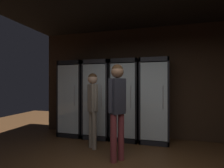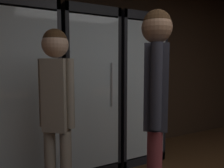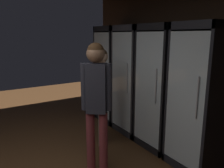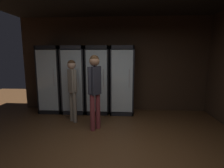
% 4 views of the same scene
% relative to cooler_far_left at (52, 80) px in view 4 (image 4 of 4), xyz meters
% --- Properties ---
extents(wall_back, '(6.00, 0.06, 2.80)m').
position_rel_cooler_far_left_xyz_m(wall_back, '(2.00, 0.30, 0.45)').
color(wall_back, '#382619').
rests_on(wall_back, ground).
extents(cooler_far_left, '(0.65, 0.62, 1.95)m').
position_rel_cooler_far_left_xyz_m(cooler_far_left, '(0.00, 0.00, 0.00)').
color(cooler_far_left, black).
rests_on(cooler_far_left, ground).
extents(cooler_left, '(0.65, 0.62, 1.95)m').
position_rel_cooler_far_left_xyz_m(cooler_left, '(0.70, -0.00, 0.01)').
color(cooler_left, '#2B2B30').
rests_on(cooler_left, ground).
extents(cooler_center, '(0.65, 0.62, 1.95)m').
position_rel_cooler_far_left_xyz_m(cooler_center, '(1.39, -0.00, 0.00)').
color(cooler_center, black).
rests_on(cooler_center, ground).
extents(cooler_right, '(0.65, 0.62, 1.95)m').
position_rel_cooler_far_left_xyz_m(cooler_right, '(2.09, -0.00, -0.00)').
color(cooler_right, black).
rests_on(cooler_right, ground).
extents(shopper_near, '(0.25, 0.23, 1.58)m').
position_rel_cooler_far_left_xyz_m(shopper_near, '(0.86, -0.83, 0.05)').
color(shopper_near, gray).
rests_on(shopper_near, ground).
extents(shopper_far, '(0.28, 0.32, 1.70)m').
position_rel_cooler_far_left_xyz_m(shopper_far, '(1.50, -1.27, 0.10)').
color(shopper_far, brown).
rests_on(shopper_far, ground).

